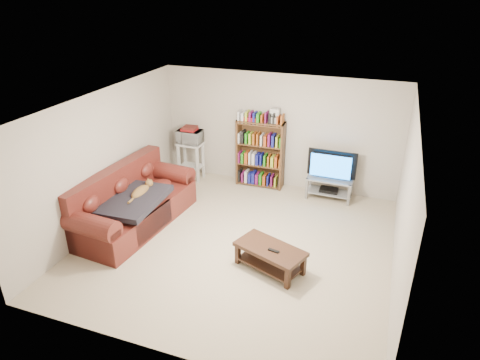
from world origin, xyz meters
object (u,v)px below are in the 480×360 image
at_px(sofa, 131,206).
at_px(coffee_table, 270,254).
at_px(bookshelf, 260,153).
at_px(tv_stand, 329,185).

height_order(sofa, coffee_table, sofa).
bearing_deg(bookshelf, coffee_table, -70.19).
bearing_deg(bookshelf, sofa, -126.99).
distance_m(coffee_table, bookshelf, 3.01).
bearing_deg(sofa, coffee_table, -4.16).
xyz_separation_m(sofa, tv_stand, (3.22, 2.19, -0.05)).
bearing_deg(tv_stand, bookshelf, 176.02).
height_order(coffee_table, bookshelf, bookshelf).
bearing_deg(sofa, bookshelf, 58.91).
height_order(tv_stand, bookshelf, bookshelf).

